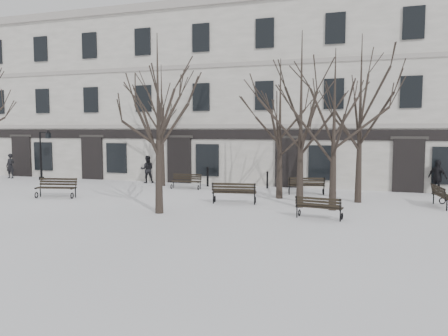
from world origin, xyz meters
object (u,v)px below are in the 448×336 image
at_px(bench_3, 186,181).
at_px(bench_5, 443,196).
at_px(lamp_post, 43,151).
at_px(tree_2, 301,98).
at_px(bench_4, 306,185).
at_px(tree_1, 158,102).
at_px(tree_3, 334,110).
at_px(bench_0, 56,187).
at_px(bench_1, 234,192).
at_px(bench_2, 319,207).

relative_size(bench_3, bench_5, 0.89).
bearing_deg(lamp_post, tree_2, -15.62).
bearing_deg(bench_4, tree_1, 42.33).
height_order(tree_1, lamp_post, tree_1).
bearing_deg(tree_3, bench_3, 154.09).
bearing_deg(bench_0, bench_1, -6.14).
bearing_deg(bench_2, bench_3, -29.89).
height_order(tree_2, lamp_post, tree_2).
height_order(bench_1, bench_5, bench_1).
height_order(tree_2, bench_1, tree_2).
xyz_separation_m(bench_3, bench_4, (6.85, -0.07, 0.04)).
height_order(bench_1, bench_4, bench_1).
height_order(bench_2, bench_5, bench_5).
distance_m(bench_3, bench_5, 13.18).
xyz_separation_m(bench_2, lamp_post, (-19.05, 7.35, 1.46)).
distance_m(bench_2, bench_4, 6.28).
bearing_deg(lamp_post, tree_3, -15.16).
xyz_separation_m(tree_1, bench_0, (-6.73, 2.06, -3.96)).
bearing_deg(bench_3, tree_2, -32.09).
bearing_deg(lamp_post, bench_0, -45.56).
bearing_deg(bench_0, tree_2, -7.47).
relative_size(bench_0, bench_2, 1.13).
bearing_deg(bench_5, bench_1, 93.81).
distance_m(bench_4, lamp_post, 17.85).
height_order(tree_2, bench_0, tree_2).
distance_m(tree_1, bench_5, 12.94).
bearing_deg(bench_4, bench_3, -12.56).
xyz_separation_m(bench_0, bench_4, (11.75, 4.92, -0.02)).
xyz_separation_m(bench_3, lamp_post, (-10.90, 1.13, 1.47)).
distance_m(bench_1, lamp_post, 15.89).
height_order(bench_4, lamp_post, lamp_post).
relative_size(tree_2, bench_0, 3.73).
bearing_deg(tree_2, lamp_post, 164.38).
bearing_deg(bench_2, bench_4, -70.60).
relative_size(bench_3, lamp_post, 0.52).
bearing_deg(bench_0, bench_5, -3.08).
bearing_deg(bench_4, lamp_post, -15.83).
bearing_deg(bench_4, tree_3, 100.07).
relative_size(tree_2, bench_4, 3.87).
distance_m(bench_1, bench_2, 4.65).
bearing_deg(tree_1, bench_0, 163.00).
relative_size(bench_2, bench_5, 0.91).
relative_size(bench_1, bench_3, 1.19).
xyz_separation_m(tree_1, tree_2, (5.24, 3.15, 0.26)).
bearing_deg(tree_2, tree_1, -148.94).
distance_m(bench_2, lamp_post, 20.47).
bearing_deg(bench_1, bench_0, -3.29).
relative_size(bench_1, bench_5, 1.06).
relative_size(tree_2, bench_1, 3.64).
relative_size(tree_1, bench_2, 3.99).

